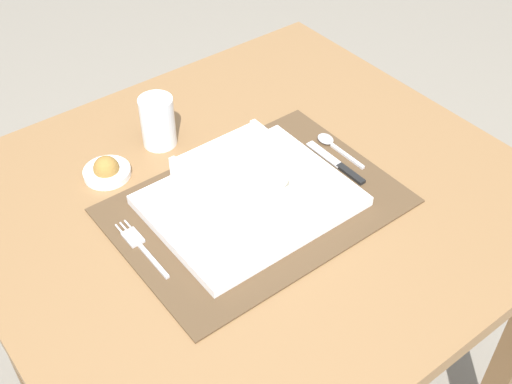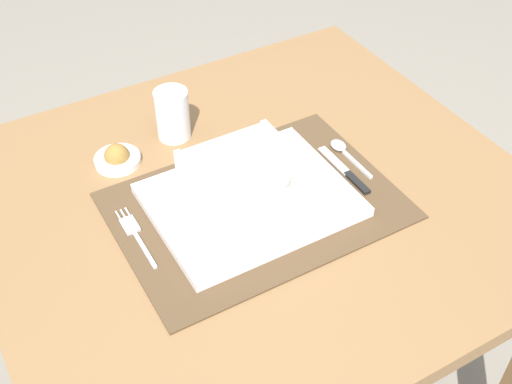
% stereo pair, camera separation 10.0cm
% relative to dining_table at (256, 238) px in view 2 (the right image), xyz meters
% --- Properties ---
extents(dining_table, '(0.86, 0.78, 0.71)m').
position_rel_dining_table_xyz_m(dining_table, '(0.00, 0.00, 0.00)').
color(dining_table, brown).
rests_on(dining_table, ground).
extents(placemat, '(0.44, 0.31, 0.00)m').
position_rel_dining_table_xyz_m(placemat, '(-0.01, -0.02, 0.11)').
color(placemat, '#4C3823').
rests_on(placemat, dining_table).
extents(serving_plate, '(0.30, 0.24, 0.02)m').
position_rel_dining_table_xyz_m(serving_plate, '(-0.02, -0.02, 0.11)').
color(serving_plate, white).
rests_on(serving_plate, placemat).
extents(porridge_bowl, '(0.17, 0.17, 0.05)m').
position_rel_dining_table_xyz_m(porridge_bowl, '(-0.02, -0.00, 0.14)').
color(porridge_bowl, white).
rests_on(porridge_bowl, serving_plate).
extents(fork, '(0.02, 0.14, 0.00)m').
position_rel_dining_table_xyz_m(fork, '(-0.20, 0.01, 0.11)').
color(fork, silver).
rests_on(fork, placemat).
extents(spoon, '(0.02, 0.11, 0.01)m').
position_rel_dining_table_xyz_m(spoon, '(0.18, 0.02, 0.11)').
color(spoon, silver).
rests_on(spoon, placemat).
extents(butter_knife, '(0.01, 0.14, 0.01)m').
position_rel_dining_table_xyz_m(butter_knife, '(0.15, -0.03, 0.11)').
color(butter_knife, black).
rests_on(butter_knife, placemat).
extents(drinking_glass, '(0.06, 0.06, 0.09)m').
position_rel_dining_table_xyz_m(drinking_glass, '(-0.05, 0.20, 0.14)').
color(drinking_glass, white).
rests_on(drinking_glass, dining_table).
extents(condiment_saucer, '(0.08, 0.08, 0.04)m').
position_rel_dining_table_xyz_m(condiment_saucer, '(-0.16, 0.18, 0.11)').
color(condiment_saucer, white).
rests_on(condiment_saucer, dining_table).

